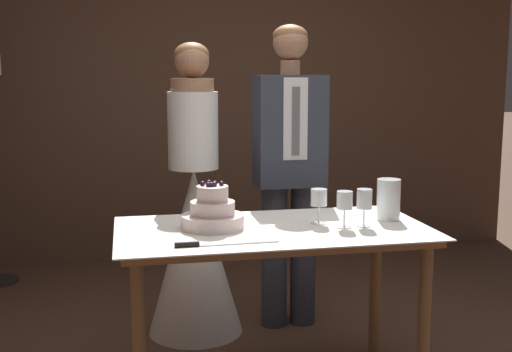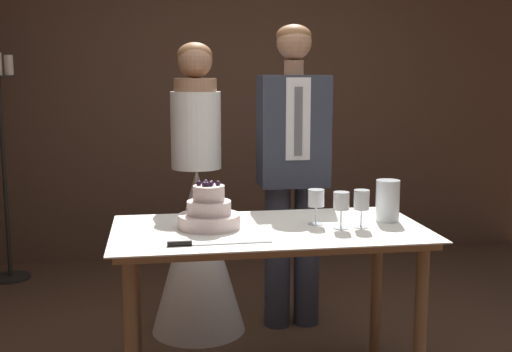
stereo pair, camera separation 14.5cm
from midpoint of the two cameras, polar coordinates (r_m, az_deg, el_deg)
The scene contains 10 objects.
wall_back at distance 5.20m, azimuth -3.68°, elevation 8.15°, with size 4.94×0.12×2.79m, color #513828.
cake_table at distance 2.94m, azimuth 0.12°, elevation -6.47°, with size 1.42×0.74×0.79m.
tiered_cake at distance 2.92m, azimuth -5.30°, elevation -3.29°, with size 0.28×0.28×0.22m.
cake_knife at distance 2.64m, azimuth -5.96°, elevation -6.04°, with size 0.43×0.03×0.02m.
wine_glass_near at distance 2.95m, azimuth 8.22°, elevation -2.22°, with size 0.07×0.07×0.17m.
wine_glass_middle at distance 2.98m, azimuth 4.23°, elevation -2.03°, with size 0.08×0.08×0.16m.
wine_glass_far at distance 2.92m, azimuth 6.48°, elevation -2.26°, with size 0.07×0.07×0.17m.
hurricane_candle at distance 3.12m, azimuth 10.40°, elevation -2.15°, with size 0.11×0.11×0.20m.
bride at distance 3.67m, azimuth -6.62°, elevation -4.81°, with size 0.54×0.54×1.65m.
groom at distance 3.69m, azimuth 1.87°, elevation 1.13°, with size 0.39×0.25×1.75m.
Camera 1 is at (-0.79, -2.77, 1.48)m, focal length 45.00 mm.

